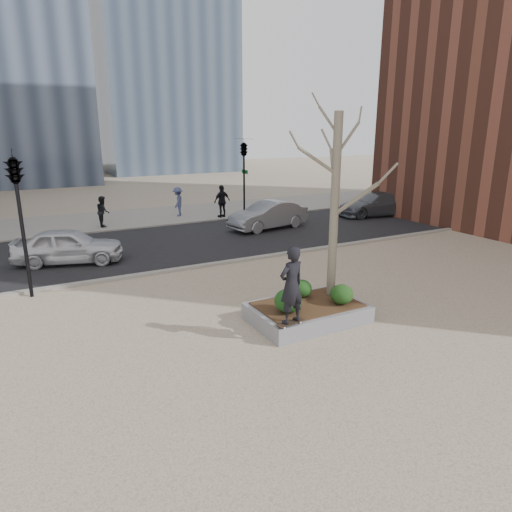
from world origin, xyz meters
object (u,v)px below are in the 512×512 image
skateboard (291,324)px  police_car (68,246)px  planter (307,313)px  skateboarder (291,285)px

skateboard → police_car: 10.52m
police_car → planter: bearing=-133.4°
skateboard → skateboarder: 0.99m
skateboarder → police_car: skateboarder is taller
planter → skateboarder: skateboarder is taller
skateboard → police_car: size_ratio=0.19×
planter → skateboarder: (-1.10, -0.88, 1.25)m
skateboarder → police_car: (-3.88, 9.77, -0.77)m
planter → police_car: (-4.98, 8.89, 0.48)m
skateboarder → police_car: 10.54m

